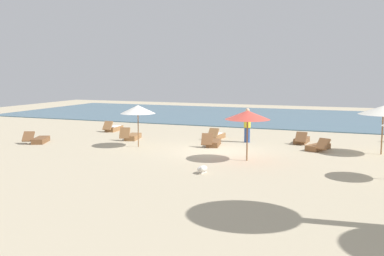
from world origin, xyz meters
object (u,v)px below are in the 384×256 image
lounger_2 (216,136)px  lounger_6 (302,140)px  umbrella_1 (248,115)px  dog (202,169)px  lounger_4 (40,140)px  umbrella_0 (138,109)px  person_0 (247,125)px  lounger_5 (213,143)px  lounger_3 (114,128)px  umbrella_2 (383,110)px  lounger_1 (318,147)px  lounger_0 (132,136)px

lounger_2 → lounger_6: bearing=3.8°
umbrella_1 → dog: (-1.00, -2.96, -1.85)m
umbrella_1 → lounger_4: size_ratio=1.23×
umbrella_0 → person_0: (4.88, 3.48, -1.00)m
lounger_2 → person_0: 2.20m
lounger_5 → umbrella_0: bearing=-154.5°
lounger_3 → dog: size_ratio=2.67×
umbrella_2 → lounger_3: bearing=171.1°
umbrella_1 → lounger_2: 6.55m
umbrella_1 → lounger_1: umbrella_1 is taller
person_0 → dog: (0.24, -7.85, -0.80)m
lounger_3 → dog: 13.25m
lounger_4 → umbrella_2: bearing=10.2°
lounger_2 → umbrella_2: bearing=-10.8°
lounger_0 → person_0: size_ratio=0.91×
umbrella_0 → lounger_4: size_ratio=1.20×
umbrella_0 → lounger_0: umbrella_0 is taller
umbrella_1 → lounger_4: (-11.79, 0.60, -1.84)m
umbrella_0 → lounger_3: umbrella_0 is taller
umbrella_1 → lounger_4: umbrella_1 is taller
person_0 → umbrella_2: bearing=-9.8°
lounger_6 → lounger_5: bearing=-148.0°
umbrella_2 → lounger_3: (-16.08, 2.52, -1.92)m
umbrella_0 → umbrella_1: umbrella_1 is taller
lounger_0 → dog: 9.26m
umbrella_1 → lounger_2: (-3.24, 5.39, -1.83)m
lounger_0 → dog: lounger_0 is taller
lounger_1 → lounger_4: lounger_1 is taller
umbrella_2 → lounger_2: bearing=169.2°
lounger_0 → dog: (6.64, -6.46, -0.01)m
lounger_5 → lounger_0: bearing=175.2°
lounger_6 → lounger_4: bearing=-159.1°
lounger_0 → lounger_2: 4.79m
umbrella_1 → lounger_0: bearing=155.4°
umbrella_1 → umbrella_2: bearing=33.9°
dog → lounger_4: bearing=161.7°
lounger_2 → lounger_5: size_ratio=1.01×
lounger_6 → dog: bearing=-106.7°
umbrella_1 → lounger_3: size_ratio=1.28×
lounger_3 → umbrella_2: bearing=-8.9°
umbrella_1 → lounger_0: size_ratio=1.29×
lounger_0 → lounger_3: size_ratio=1.00×
lounger_2 → person_0: (1.99, -0.50, 0.78)m
umbrella_2 → lounger_0: umbrella_2 is taller
umbrella_1 → dog: size_ratio=3.43×
lounger_0 → lounger_4: lounger_0 is taller
umbrella_2 → dog: bearing=-134.4°
umbrella_2 → lounger_1: 3.45m
umbrella_0 → lounger_2: size_ratio=1.24×
umbrella_0 → lounger_6: (7.71, 4.30, -1.78)m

